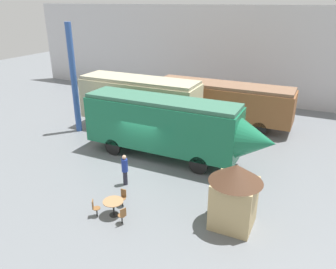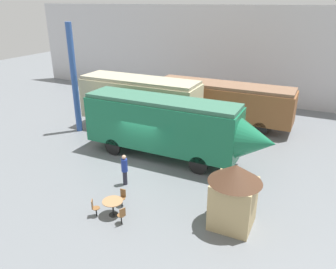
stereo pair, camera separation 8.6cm
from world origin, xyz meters
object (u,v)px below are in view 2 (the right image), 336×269
visitor_person (125,169)px  streamlined_locomotive (172,125)px  passenger_coach_vintage (140,100)px  ticket_kiosk (234,192)px  cafe_table_near (113,204)px  cafe_chair_0 (122,196)px  passenger_coach_wooden (223,100)px

visitor_person → streamlined_locomotive: bearing=76.4°
passenger_coach_vintage → ticket_kiosk: (9.54, -8.34, -0.75)m
cafe_table_near → cafe_chair_0: bearing=92.0°
streamlined_locomotive → cafe_chair_0: (0.01, -5.70, -1.75)m
ticket_kiosk → cafe_table_near: bearing=-161.5°
cafe_table_near → cafe_chair_0: cafe_chair_0 is taller
cafe_chair_0 → visitor_person: visitor_person is taller
passenger_coach_vintage → cafe_chair_0: passenger_coach_vintage is taller
streamlined_locomotive → cafe_table_near: size_ratio=12.31×
passenger_coach_wooden → ticket_kiosk: size_ratio=3.63×
passenger_coach_vintage → cafe_chair_0: size_ratio=10.52×
passenger_coach_wooden → visitor_person: bearing=-99.6°
streamlined_locomotive → visitor_person: (-0.96, -3.96, -1.30)m
cafe_chair_0 → ticket_kiosk: bearing=97.6°
streamlined_locomotive → ticket_kiosk: bearing=-42.7°
passenger_coach_vintage → streamlined_locomotive: bearing=-39.2°
cafe_table_near → ticket_kiosk: ticket_kiosk is taller
passenger_coach_wooden → cafe_table_near: passenger_coach_wooden is taller
cafe_table_near → ticket_kiosk: bearing=18.5°
streamlined_locomotive → cafe_table_near: bearing=-89.7°
passenger_coach_vintage → cafe_table_near: 11.12m
passenger_coach_vintage → streamlined_locomotive: 5.57m
passenger_coach_wooden → passenger_coach_vintage: bearing=-143.2°
visitor_person → passenger_coach_wooden: bearing=80.4°
streamlined_locomotive → cafe_chair_0: size_ratio=13.60×
cafe_table_near → visitor_person: (-0.99, 2.59, 0.34)m
cafe_table_near → cafe_chair_0: size_ratio=1.10×
passenger_coach_wooden → ticket_kiosk: (4.24, -12.31, -0.33)m
visitor_person → passenger_coach_vintage: bearing=114.2°
visitor_person → ticket_kiosk: ticket_kiosk is taller
passenger_coach_wooden → cafe_chair_0: 13.31m
visitor_person → cafe_chair_0: bearing=-61.0°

